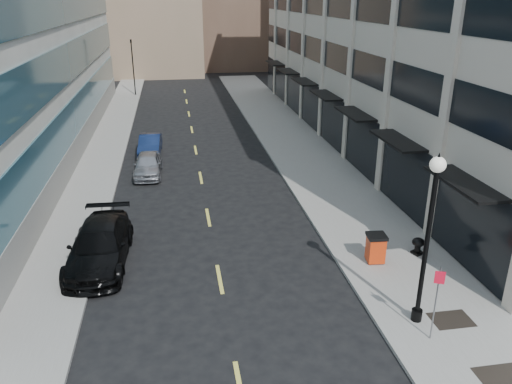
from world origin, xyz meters
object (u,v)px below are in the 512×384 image
object	(u,v)px
traffic_signal	(131,43)
lamppost	(429,227)
car_black_pickup	(100,246)
car_silver_sedan	(148,165)
urn_planter	(418,244)
trash_bin	(376,247)
car_blue_sedan	(150,145)
sign_post	(437,294)

from	to	relation	value
traffic_signal	lamppost	size ratio (longest dim) A/B	1.16
car_black_pickup	car_silver_sedan	xyz separation A→B (m)	(1.60, 10.91, -0.13)
car_silver_sedan	urn_planter	world-z (taller)	car_silver_sedan
traffic_signal	trash_bin	world-z (taller)	traffic_signal
trash_bin	lamppost	world-z (taller)	lamppost
car_silver_sedan	traffic_signal	bearing A→B (deg)	96.46
car_blue_sedan	urn_planter	world-z (taller)	car_blue_sedan
car_silver_sedan	lamppost	size ratio (longest dim) A/B	0.68
car_silver_sedan	trash_bin	world-z (taller)	car_silver_sedan
car_silver_sedan	lamppost	xyz separation A→B (m)	(9.60, -17.00, 2.98)
traffic_signal	car_blue_sedan	distance (m)	23.18
car_blue_sedan	lamppost	distance (m)	23.73
car_black_pickup	sign_post	bearing A→B (deg)	-29.77
car_black_pickup	urn_planter	world-z (taller)	car_black_pickup
car_blue_sedan	urn_planter	bearing A→B (deg)	-52.77
car_black_pickup	car_blue_sedan	xyz separation A→B (m)	(1.60, 15.40, -0.14)
traffic_signal	sign_post	bearing A→B (deg)	-75.19
traffic_signal	car_black_pickup	xyz separation A→B (m)	(0.70, -37.91, -4.89)
traffic_signal	trash_bin	xyz separation A→B (m)	(12.03, -39.92, -4.90)
sign_post	urn_planter	distance (m)	5.97
car_silver_sedan	trash_bin	size ratio (longest dim) A/B	3.29
car_silver_sedan	urn_planter	bearing A→B (deg)	-45.29
car_blue_sedan	lamppost	xyz separation A→B (m)	(9.60, -21.49, 3.00)
traffic_signal	car_blue_sedan	size ratio (longest dim) A/B	1.67
car_black_pickup	car_silver_sedan	bearing A→B (deg)	84.24
traffic_signal	trash_bin	size ratio (longest dim) A/B	5.59
traffic_signal	car_blue_sedan	world-z (taller)	traffic_signal
car_silver_sedan	lamppost	world-z (taller)	lamppost
car_black_pickup	car_blue_sedan	distance (m)	15.49
car_silver_sedan	sign_post	xyz separation A→B (m)	(9.60, -18.01, 1.15)
trash_bin	sign_post	distance (m)	5.19
lamppost	car_black_pickup	bearing A→B (deg)	151.47
trash_bin	sign_post	world-z (taller)	sign_post
lamppost	car_blue_sedan	bearing A→B (deg)	114.07
lamppost	urn_planter	bearing A→B (deg)	63.43
car_black_pickup	lamppost	distance (m)	13.06
car_blue_sedan	urn_planter	size ratio (longest dim) A/B	5.56
lamppost	urn_planter	world-z (taller)	lamppost
car_blue_sedan	lamppost	size ratio (longest dim) A/B	0.69
traffic_signal	car_black_pickup	size ratio (longest dim) A/B	1.22
sign_post	car_blue_sedan	bearing A→B (deg)	136.71
lamppost	urn_planter	xyz separation A→B (m)	(2.20, 4.40, -3.08)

